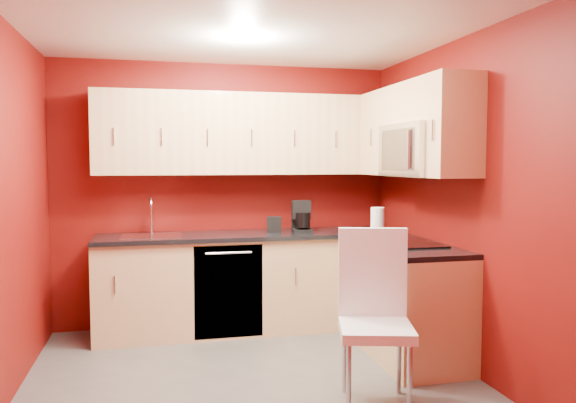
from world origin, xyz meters
name	(u,v)px	position (x,y,z in m)	size (l,w,h in m)	color
floor	(252,379)	(0.00, 0.00, 0.00)	(3.20, 3.20, 0.00)	#524E4C
ceiling	(250,27)	(0.00, 0.00, 2.50)	(3.20, 3.20, 0.00)	white
wall_back	(225,195)	(0.00, 1.50, 1.25)	(3.20, 3.20, 0.00)	#620E09
wall_front	(306,232)	(0.00, -1.50, 1.25)	(3.20, 3.20, 0.00)	#620E09
wall_left	(5,211)	(-1.60, 0.00, 1.25)	(3.00, 3.00, 0.00)	#620E09
wall_right	(455,203)	(1.60, 0.00, 1.25)	(3.00, 3.00, 0.00)	#620E09
base_cabinets_back	(251,283)	(0.20, 1.20, 0.43)	(2.80, 0.60, 0.87)	tan
base_cabinets_right	(404,301)	(1.30, 0.25, 0.43)	(0.60, 1.30, 0.87)	tan
countertop_back	(251,235)	(0.20, 1.19, 0.89)	(2.80, 0.63, 0.04)	black
countertop_right	(404,246)	(1.29, 0.23, 0.89)	(0.63, 1.27, 0.04)	black
upper_cabinets_back	(248,134)	(0.20, 1.32, 1.83)	(2.80, 0.35, 0.75)	#D6B779
upper_cabinets_right	(411,123)	(1.42, 0.44, 1.89)	(0.35, 1.55, 0.75)	#D6B779
microwave	(420,150)	(1.39, 0.20, 1.66)	(0.42, 0.76, 0.42)	silver
cooktop	(405,244)	(1.28, 0.20, 0.92)	(0.50, 0.55, 0.01)	black
sink	(151,232)	(-0.70, 1.20, 0.94)	(0.52, 0.42, 0.35)	silver
dishwasher_front	(229,292)	(-0.05, 0.91, 0.43)	(0.60, 0.02, 0.82)	black
downlight	(244,38)	(0.00, 0.30, 2.48)	(0.20, 0.20, 0.01)	white
coffee_maker	(302,217)	(0.67, 1.14, 1.06)	(0.18, 0.23, 0.29)	black
napkin_holder	(274,224)	(0.42, 1.21, 0.98)	(0.13, 0.13, 0.14)	black
paper_towel	(377,223)	(1.19, 0.57, 1.04)	(0.15, 0.15, 0.27)	white
dining_chair	(376,319)	(0.70, -0.62, 0.56)	(0.45, 0.48, 1.13)	white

